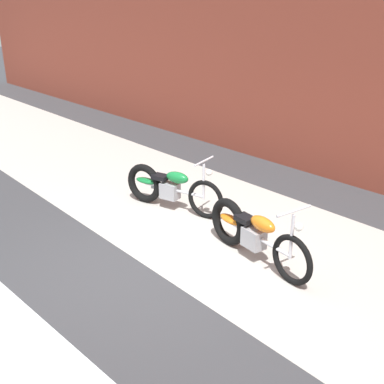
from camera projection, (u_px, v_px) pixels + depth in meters
name	position (u px, v px, depth m)	size (l,w,h in m)	color
ground_plane	(149.00, 268.00, 6.35)	(80.00, 80.00, 0.00)	#38383A
sidewalk_slab	(236.00, 230.00, 7.42)	(36.00, 3.50, 0.01)	#B2ADA3
brick_building_wall	(373.00, 20.00, 8.38)	(36.00, 0.50, 6.24)	brown
motorcycle_green	(166.00, 187.00, 8.11)	(1.96, 0.80, 1.03)	black
motorcycle_orange	(250.00, 232.00, 6.48)	(2.00, 0.61, 1.03)	black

